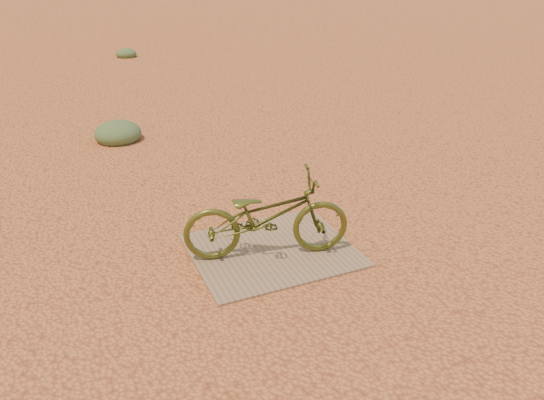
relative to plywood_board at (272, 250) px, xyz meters
name	(u,v)px	position (x,y,z in m)	size (l,w,h in m)	color
ground	(199,238)	(-0.54, 0.51, -0.01)	(120.00, 120.00, 0.00)	#CE7846
plywood_board	(272,250)	(0.00, 0.00, 0.00)	(1.44, 1.21, 0.02)	#866D58
bicycle	(267,216)	(-0.08, -0.06, 0.39)	(0.51, 1.45, 0.76)	#45501D
kale_a	(119,140)	(-0.80, 3.74, -0.01)	(0.67, 0.67, 0.37)	#536946
kale_b	(127,57)	(0.41, 10.27, -0.01)	(0.51, 0.51, 0.28)	#536946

